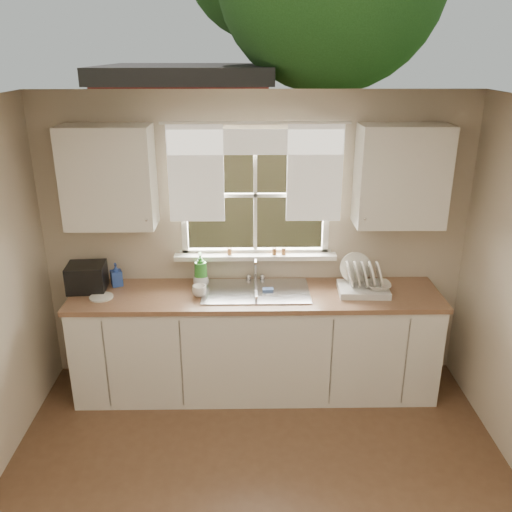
{
  "coord_description": "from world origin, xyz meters",
  "views": [
    {
      "loc": [
        -0.07,
        -2.36,
        2.79
      ],
      "look_at": [
        0.0,
        1.65,
        1.25
      ],
      "focal_mm": 38.0,
      "sensor_mm": 36.0,
      "label": 1
    }
  ],
  "objects_px": {
    "dish_rack": "(363,283)",
    "soap_bottle_a": "(201,270)",
    "black_appliance": "(87,277)",
    "cup": "(199,291)"
  },
  "relations": [
    {
      "from": "cup",
      "to": "black_appliance",
      "type": "xyz_separation_m",
      "value": [
        -0.94,
        0.15,
        0.06
      ]
    },
    {
      "from": "dish_rack",
      "to": "soap_bottle_a",
      "type": "bearing_deg",
      "value": 174.35
    },
    {
      "from": "dish_rack",
      "to": "black_appliance",
      "type": "relative_size",
      "value": 1.37
    },
    {
      "from": "dish_rack",
      "to": "soap_bottle_a",
      "type": "height_order",
      "value": "soap_bottle_a"
    },
    {
      "from": "dish_rack",
      "to": "cup",
      "type": "xyz_separation_m",
      "value": [
        -1.34,
        -0.06,
        -0.04
      ]
    },
    {
      "from": "soap_bottle_a",
      "to": "black_appliance",
      "type": "distance_m",
      "value": 0.94
    },
    {
      "from": "soap_bottle_a",
      "to": "dish_rack",
      "type": "bearing_deg",
      "value": -9.14
    },
    {
      "from": "cup",
      "to": "black_appliance",
      "type": "distance_m",
      "value": 0.95
    },
    {
      "from": "soap_bottle_a",
      "to": "black_appliance",
      "type": "xyz_separation_m",
      "value": [
        -0.94,
        -0.04,
        -0.04
      ]
    },
    {
      "from": "soap_bottle_a",
      "to": "cup",
      "type": "distance_m",
      "value": 0.22
    }
  ]
}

